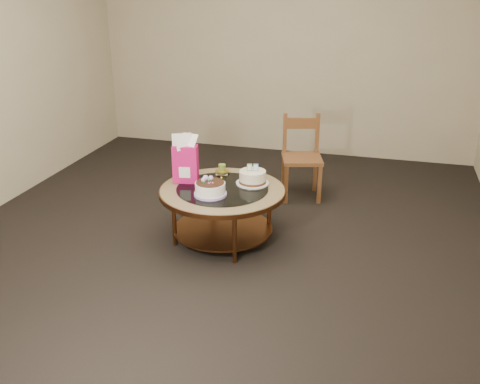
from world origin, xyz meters
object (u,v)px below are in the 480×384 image
(cream_cake, at_px, (253,177))
(decorated_cake, at_px, (210,189))
(coffee_table, at_px, (222,197))
(gift_bag, at_px, (185,159))
(dining_chair, at_px, (302,157))

(cream_cake, bearing_deg, decorated_cake, -142.21)
(coffee_table, xyz_separation_m, cream_cake, (0.21, 0.16, 0.13))
(cream_cake, relative_size, gift_bag, 0.67)
(dining_chair, bearing_deg, gift_bag, -142.70)
(gift_bag, bearing_deg, cream_cake, 0.15)
(gift_bag, bearing_deg, decorated_cake, -48.69)
(coffee_table, xyz_separation_m, gift_bag, (-0.33, 0.06, 0.28))
(decorated_cake, xyz_separation_m, cream_cake, (0.26, 0.32, 0.00))
(decorated_cake, relative_size, cream_cake, 0.95)
(decorated_cake, height_order, dining_chair, dining_chair)
(dining_chair, bearing_deg, cream_cake, -120.54)
(coffee_table, bearing_deg, decorated_cake, -107.05)
(coffee_table, distance_m, decorated_cake, 0.21)
(coffee_table, height_order, gift_bag, gift_bag)
(decorated_cake, height_order, gift_bag, gift_bag)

